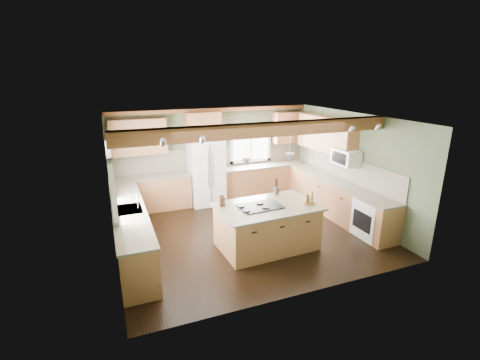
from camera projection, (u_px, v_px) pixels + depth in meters
name	position (u px, v px, depth m)	size (l,w,h in m)	color
floor	(246.00, 232.00, 7.97)	(5.60, 5.60, 0.00)	black
ceiling	(247.00, 118.00, 7.20)	(5.60, 5.60, 0.00)	silver
wall_back	(212.00, 154.00, 9.81)	(5.60, 5.60, 0.00)	#48523A
wall_left	(111.00, 193.00, 6.60)	(5.00, 5.00, 0.00)	#48523A
wall_right	(351.00, 166.00, 8.57)	(5.00, 5.00, 0.00)	#48523A
ceiling_beam	(263.00, 130.00, 6.53)	(5.55, 0.26, 0.26)	#522917
soffit_trim	(212.00, 110.00, 9.35)	(5.55, 0.20, 0.10)	#522917
backsplash_back	(213.00, 157.00, 9.82)	(5.58, 0.03, 0.58)	brown
backsplash_right	(349.00, 169.00, 8.63)	(0.03, 3.70, 0.58)	brown
base_cab_back_left	(152.00, 194.00, 9.17)	(2.02, 0.60, 0.88)	brown
counter_back_left	(150.00, 177.00, 9.03)	(2.06, 0.64, 0.04)	#4B4337
base_cab_back_right	(264.00, 180.00, 10.32)	(2.62, 0.60, 0.88)	brown
counter_back_right	(264.00, 165.00, 10.18)	(2.66, 0.64, 0.04)	#4B4337
base_cab_left	(131.00, 231.00, 7.01)	(0.60, 3.70, 0.88)	brown
counter_left	(129.00, 210.00, 6.87)	(0.64, 3.74, 0.04)	#4B4337
base_cab_right	(337.00, 199.00, 8.76)	(0.60, 3.70, 0.88)	brown
counter_right	(338.00, 182.00, 8.63)	(0.64, 3.74, 0.04)	#4B4337
upper_cab_back_left	(138.00, 137.00, 8.76)	(1.40, 0.35, 0.90)	brown
upper_cab_over_fridge	(203.00, 125.00, 9.29)	(0.96, 0.35, 0.70)	brown
upper_cab_right	(326.00, 134.00, 9.11)	(0.35, 2.20, 0.90)	brown
upper_cab_back_corner	(288.00, 127.00, 10.27)	(0.90, 0.35, 0.90)	brown
window_left	(110.00, 180.00, 6.58)	(0.04, 1.60, 1.05)	white
window_back	(250.00, 142.00, 10.12)	(1.10, 0.04, 1.00)	white
sink	(129.00, 210.00, 6.87)	(0.50, 0.65, 0.03)	#262628
faucet	(138.00, 202.00, 6.89)	(0.02, 0.02, 0.28)	#B2B2B7
dishwasher	(138.00, 263.00, 5.86)	(0.60, 0.60, 0.84)	white
oven	(373.00, 219.00, 7.61)	(0.60, 0.72, 0.84)	white
microwave	(346.00, 157.00, 8.37)	(0.40, 0.70, 0.38)	white
pendant_left	(246.00, 162.00, 6.56)	(0.18, 0.18, 0.16)	#B2B2B7
pendant_right	(290.00, 157.00, 6.94)	(0.18, 0.18, 0.16)	#B2B2B7
refrigerator	(206.00, 172.00, 9.48)	(0.90, 0.74, 1.80)	silver
island	(267.00, 227.00, 7.18)	(1.92, 1.17, 0.88)	brown
island_top	(267.00, 207.00, 7.04)	(2.05, 1.30, 0.04)	#4B4337
cooktop	(260.00, 206.00, 6.97)	(0.83, 0.55, 0.02)	black
knife_block	(222.00, 202.00, 6.98)	(0.11, 0.09, 0.19)	#57351A
utensil_crock	(276.00, 191.00, 7.69)	(0.12, 0.12, 0.16)	#372F2C
bottle_tray	(310.00, 198.00, 7.10)	(0.26, 0.26, 0.24)	brown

